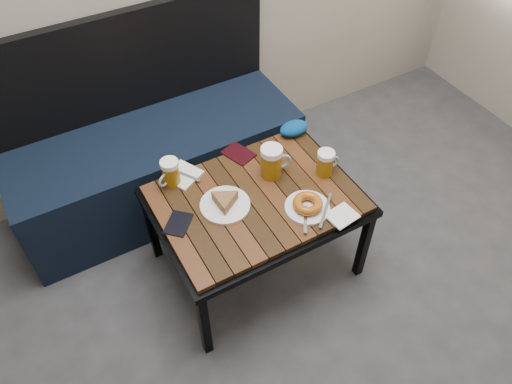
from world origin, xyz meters
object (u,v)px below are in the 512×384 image
passport_navy (178,224)px  cafe_table (256,204)px  plate_bagel (308,205)px  knit_pouch (294,128)px  beer_mug_left (170,173)px  plate_pie (225,203)px  passport_burgundy (239,154)px  beer_mug_centre (272,162)px  beer_mug_right (326,163)px  bench (156,158)px

passport_navy → cafe_table: bearing=39.7°
cafe_table → passport_navy: passport_navy is taller
plate_bagel → knit_pouch: (0.20, 0.42, 0.01)m
knit_pouch → beer_mug_left: bearing=-178.3°
plate_pie → passport_burgundy: 0.31m
beer_mug_left → knit_pouch: 0.62m
cafe_table → plate_bagel: bearing=-47.1°
plate_pie → plate_bagel: 0.33m
beer_mug_centre → passport_navy: 0.47m
cafe_table → passport_navy: (-0.34, 0.02, 0.05)m
plate_pie → knit_pouch: 0.54m
passport_burgundy → knit_pouch: 0.29m
plate_pie → passport_navy: size_ratio=1.70×
beer_mug_right → bench: bearing=132.0°
beer_mug_centre → passport_navy: (-0.46, -0.06, -0.07)m
cafe_table → beer_mug_right: size_ratio=7.14×
beer_mug_left → beer_mug_centre: 0.42m
beer_mug_right → knit_pouch: size_ratio=0.84×
plate_bagel → passport_navy: plate_bagel is taller
beer_mug_centre → beer_mug_right: (0.20, -0.10, -0.02)m
cafe_table → plate_bagel: 0.23m
beer_mug_centre → passport_burgundy: (-0.06, 0.18, -0.07)m
plate_pie → beer_mug_centre: bearing=14.1°
plate_pie → passport_burgundy: plate_pie is taller
beer_mug_left → plate_pie: beer_mug_left is taller
bench → beer_mug_left: (-0.05, -0.39, 0.26)m
bench → beer_mug_right: bearing=-50.5°
passport_burgundy → beer_mug_centre: bearing=-90.3°
passport_navy → passport_burgundy: bearing=74.7°
beer_mug_left → plate_bagel: (0.42, -0.40, -0.04)m
beer_mug_centre → plate_bagel: beer_mug_centre is taller
plate_bagel → plate_pie: bearing=148.2°
beer_mug_right → beer_mug_centre: bearing=155.3°
passport_burgundy → plate_pie: bearing=-148.2°
bench → passport_navy: bench is taller
knit_pouch → bench: bearing=146.5°
plate_pie → beer_mug_right: bearing=-4.9°
bench → beer_mug_left: 0.47m
beer_mug_left → plate_pie: 0.27m
bench → beer_mug_centre: (0.34, -0.55, 0.27)m
bench → plate_pie: (0.08, -0.62, 0.22)m
beer_mug_left → plate_bagel: size_ratio=0.56×
bench → cafe_table: 0.69m
bench → plate_bagel: bearing=-65.3°
beer_mug_left → passport_burgundy: size_ratio=0.91×
beer_mug_left → passport_navy: beer_mug_left is taller
beer_mug_right → knit_pouch: 0.29m
plate_bagel → cafe_table: bearing=132.9°
cafe_table → passport_burgundy: 0.27m
beer_mug_right → plate_pie: size_ratio=0.58×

